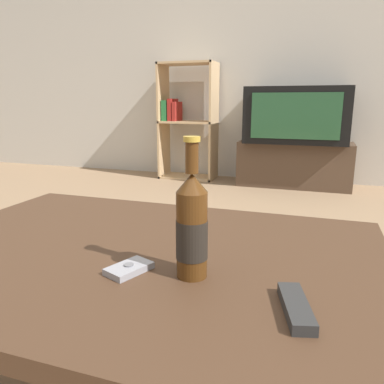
# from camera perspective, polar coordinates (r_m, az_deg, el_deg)

# --- Properties ---
(back_wall) EXTENTS (8.00, 0.05, 2.60)m
(back_wall) POSITION_cam_1_polar(r_m,az_deg,el_deg) (3.84, 13.42, 21.31)
(back_wall) COLOR beige
(back_wall) RESTS_ON ground_plane
(coffee_table) EXTENTS (1.16, 0.81, 0.41)m
(coffee_table) POSITION_cam_1_polar(r_m,az_deg,el_deg) (0.95, -8.37, -11.63)
(coffee_table) COLOR #422B1C
(coffee_table) RESTS_ON ground_plane
(tv_stand) EXTENTS (1.00, 0.38, 0.41)m
(tv_stand) POSITION_cam_1_polar(r_m,az_deg,el_deg) (3.57, 15.27, 4.12)
(tv_stand) COLOR #4C3828
(tv_stand) RESTS_ON ground_plane
(television) EXTENTS (0.88, 0.57, 0.48)m
(television) POSITION_cam_1_polar(r_m,az_deg,el_deg) (3.52, 15.72, 11.24)
(television) COLOR black
(television) RESTS_ON tv_stand
(bookshelf) EXTENTS (0.55, 0.30, 1.13)m
(bookshelf) POSITION_cam_1_polar(r_m,az_deg,el_deg) (3.79, -1.08, 10.95)
(bookshelf) COLOR tan
(bookshelf) RESTS_ON ground_plane
(beer_bottle) EXTENTS (0.06, 0.06, 0.28)m
(beer_bottle) POSITION_cam_1_polar(r_m,az_deg,el_deg) (0.74, -0.02, -5.32)
(beer_bottle) COLOR #47280F
(beer_bottle) RESTS_ON coffee_table
(cell_phone) EXTENTS (0.09, 0.11, 0.02)m
(cell_phone) POSITION_cam_1_polar(r_m,az_deg,el_deg) (0.81, -9.58, -11.42)
(cell_phone) COLOR gray
(cell_phone) RESTS_ON coffee_table
(remote_control) EXTENTS (0.07, 0.15, 0.02)m
(remote_control) POSITION_cam_1_polar(r_m,az_deg,el_deg) (0.68, 15.55, -16.54)
(remote_control) COLOR #282828
(remote_control) RESTS_ON coffee_table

